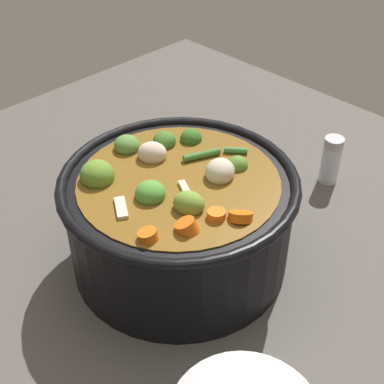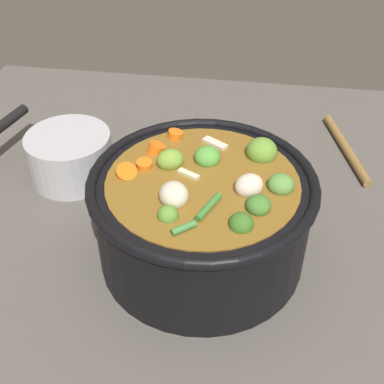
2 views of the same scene
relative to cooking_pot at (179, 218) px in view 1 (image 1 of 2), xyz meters
name	(u,v)px [view 1 (image 1 of 2)]	position (x,y,z in m)	size (l,w,h in m)	color
ground_plane	(180,258)	(0.00, 0.00, -0.07)	(1.10, 1.10, 0.00)	#514C47
cooking_pot	(179,218)	(0.00, 0.00, 0.00)	(0.30, 0.30, 0.16)	black
salt_shaker	(331,160)	(0.30, -0.04, -0.03)	(0.03, 0.03, 0.08)	silver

